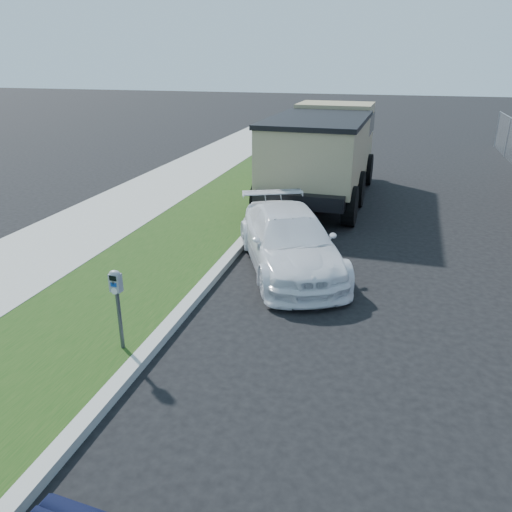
# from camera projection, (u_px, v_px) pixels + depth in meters

# --- Properties ---
(ground) EXTENTS (120.00, 120.00, 0.00)m
(ground) POSITION_uv_depth(u_px,v_px,m) (320.00, 340.00, 8.46)
(ground) COLOR black
(ground) RESTS_ON ground
(streetside) EXTENTS (6.12, 50.00, 0.15)m
(streetside) POSITION_uv_depth(u_px,v_px,m) (95.00, 260.00, 11.61)
(streetside) COLOR gray
(streetside) RESTS_ON ground
(parking_meter) EXTENTS (0.19, 0.14, 1.35)m
(parking_meter) POSITION_uv_depth(u_px,v_px,m) (117.00, 293.00, 7.65)
(parking_meter) COLOR #3F4247
(parking_meter) RESTS_ON ground
(white_wagon) EXTENTS (3.54, 4.88, 1.31)m
(white_wagon) POSITION_uv_depth(u_px,v_px,m) (289.00, 239.00, 11.18)
(white_wagon) COLOR white
(white_wagon) RESTS_ON ground
(dump_truck) EXTENTS (3.13, 7.47, 2.90)m
(dump_truck) POSITION_uv_depth(u_px,v_px,m) (324.00, 148.00, 16.60)
(dump_truck) COLOR black
(dump_truck) RESTS_ON ground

